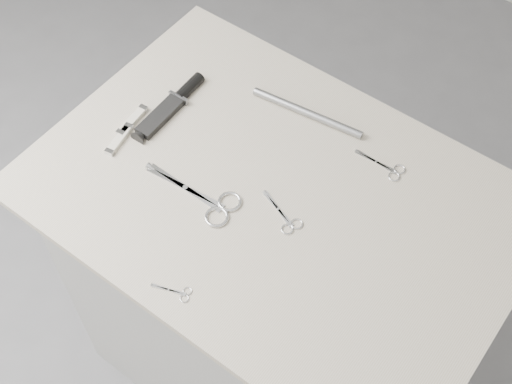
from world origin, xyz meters
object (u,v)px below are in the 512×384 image
Objects in this scene: large_shears at (209,201)px; pocket_knife_a at (132,121)px; plinth at (272,297)px; sheathed_knife at (174,103)px; embroidery_scissors_b at (387,168)px; tiny_scissors at (176,292)px; pocket_knife_b at (119,139)px; metal_rail at (307,113)px; embroidery_scissors_a at (286,219)px.

large_shears is 2.27× the size of pocket_knife_a.
sheathed_knife is (-0.33, 0.06, 0.48)m from plinth.
large_shears is at bearing -126.31° from sheathed_knife.
embroidery_scissors_b and tiny_scissors have the same top height.
pocket_knife_b is 0.34× the size of metal_rail.
embroidery_scissors_b is 1.22× the size of pocket_knife_b.
pocket_knife_a reaches higher than plinth.
metal_rail is (-0.22, 0.02, 0.01)m from embroidery_scissors_b.
pocket_knife_a is at bearing 164.18° from large_shears.
large_shears is 0.31m from metal_rail.
metal_rail is at bearing -55.86° from pocket_knife_a.
large_shears reaches higher than tiny_scissors.
pocket_knife_b is at bearing 167.49° from sheathed_knife.
metal_rail reaches higher than plinth.
metal_rail is at bearing -54.14° from pocket_knife_b.
sheathed_knife reaches higher than metal_rail.
metal_rail is (0.30, 0.25, 0.00)m from pocket_knife_a.
tiny_scissors is at bearing -110.03° from embroidery_scissors_b.
embroidery_scissors_b is at bearing -5.18° from metal_rail.
embroidery_scissors_a is at bearing -64.31° from metal_rail.
pocket_knife_a is (-0.37, -0.03, 0.48)m from plinth.
embroidery_scissors_b is at bearing 47.39° from large_shears.
tiny_scissors is at bearing -132.34° from pocket_knife_a.
plinth is at bearing -90.77° from pocket_knife_a.
plinth is at bearing 164.97° from embroidery_scissors_a.
embroidery_scissors_a is at bearing 19.61° from large_shears.
pocket_knife_b is (-0.34, 0.20, 0.00)m from tiny_scissors.
large_shears is (-0.10, -0.10, 0.47)m from plinth.
embroidery_scissors_b is 1.17× the size of pocket_knife_a.
embroidery_scissors_a is 0.28m from metal_rail.
embroidery_scissors_b is 0.52m from tiny_scissors.
tiny_scissors is at bearing -93.73° from plinth.
plinth is 0.55m from tiny_scissors.
metal_rail reaches higher than pocket_knife_b.
tiny_scissors is 0.81× the size of pocket_knife_a.
pocket_knife_a is at bearing -160.16° from embroidery_scissors_a.
large_shears is 2.79× the size of tiny_scissors.
embroidery_scissors_a is 1.17× the size of pocket_knife_a.
metal_rail reaches higher than tiny_scissors.
pocket_knife_a is (-0.42, 0.00, 0.00)m from embroidery_scissors_a.
sheathed_knife reaches higher than pocket_knife_a.
embroidery_scissors_b is 0.53× the size of sheathed_knife.
embroidery_scissors_b is at bearing -71.63° from pocket_knife_b.
pocket_knife_a is at bearing 2.38° from pocket_knife_b.
sheathed_knife is at bearing -29.41° from pocket_knife_a.
metal_rail is at bearing -60.83° from sheathed_knife.
pocket_knife_b reaches higher than tiny_scissors.
embroidery_scissors_a is (0.15, 0.06, -0.00)m from large_shears.
large_shears is 1.94× the size of embroidery_scissors_a.
tiny_scissors is (-0.17, -0.49, -0.00)m from embroidery_scissors_b.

